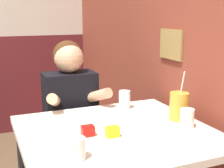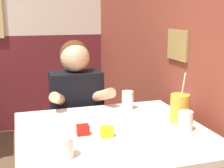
# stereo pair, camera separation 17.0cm
# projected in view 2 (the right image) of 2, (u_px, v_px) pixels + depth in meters

# --- Properties ---
(brick_wall_right) EXTENTS (0.08, 4.53, 2.70)m
(brick_wall_right) POSITION_uv_depth(u_px,v_px,m) (145.00, 12.00, 2.50)
(brick_wall_right) COLOR brown
(brick_wall_right) RESTS_ON ground_plane
(main_table) EXTENTS (0.94, 0.88, 0.77)m
(main_table) POSITION_uv_depth(u_px,v_px,m) (113.00, 143.00, 1.58)
(main_table) COLOR beige
(main_table) RESTS_ON ground_plane
(person_seated) EXTENTS (0.42, 0.40, 1.17)m
(person_seated) POSITION_uv_depth(u_px,v_px,m) (77.00, 123.00, 2.14)
(person_seated) COLOR black
(person_seated) RESTS_ON ground_plane
(cocktail_pitcher) EXTENTS (0.10, 0.10, 0.27)m
(cocktail_pitcher) POSITION_uv_depth(u_px,v_px,m) (180.00, 108.00, 1.67)
(cocktail_pitcher) COLOR gold
(cocktail_pitcher) RESTS_ON main_table
(glass_near_pitcher) EXTENTS (0.07, 0.07, 0.11)m
(glass_near_pitcher) POSITION_uv_depth(u_px,v_px,m) (128.00, 100.00, 1.90)
(glass_near_pitcher) COLOR silver
(glass_near_pitcher) RESTS_ON main_table
(glass_center) EXTENTS (0.08, 0.08, 0.09)m
(glass_center) POSITION_uv_depth(u_px,v_px,m) (64.00, 147.00, 1.26)
(glass_center) COLOR silver
(glass_center) RESTS_ON main_table
(glass_far_side) EXTENTS (0.07, 0.07, 0.10)m
(glass_far_side) POSITION_uv_depth(u_px,v_px,m) (185.00, 121.00, 1.55)
(glass_far_side) COLOR silver
(glass_far_side) RESTS_ON main_table
(condiment_ketchup) EXTENTS (0.06, 0.04, 0.05)m
(condiment_ketchup) POSITION_uv_depth(u_px,v_px,m) (83.00, 130.00, 1.50)
(condiment_ketchup) COLOR #B7140F
(condiment_ketchup) RESTS_ON main_table
(condiment_mustard) EXTENTS (0.06, 0.04, 0.05)m
(condiment_mustard) POSITION_uv_depth(u_px,v_px,m) (107.00, 132.00, 1.48)
(condiment_mustard) COLOR yellow
(condiment_mustard) RESTS_ON main_table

